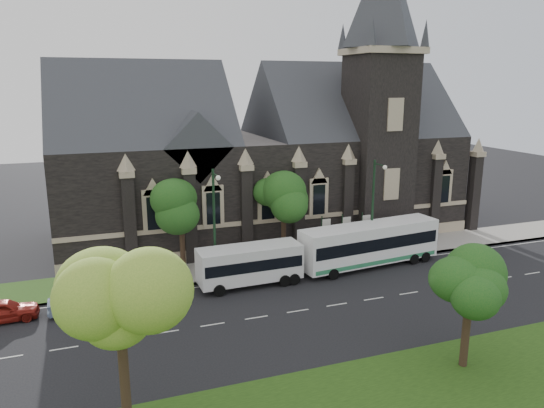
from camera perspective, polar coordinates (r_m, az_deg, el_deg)
name	(u,v)px	position (r m, az deg, el deg)	size (l,w,h in m)	color
ground	(298,311)	(35.88, 2.90, -11.88)	(160.00, 160.00, 0.00)	black
sidewalk	(255,265)	(44.08, -1.90, -6.83)	(80.00, 5.00, 0.15)	#9C978E
museum	(274,155)	(52.29, 0.23, 5.55)	(40.00, 17.70, 29.90)	black
tree_park_near	(124,297)	(22.92, -16.26, -10.02)	(4.42, 4.42, 8.56)	black
tree_park_east	(470,286)	(29.86, 21.35, -8.56)	(3.40, 3.40, 6.28)	black
tree_walk_right	(285,194)	(44.60, 1.49, 1.10)	(4.08, 4.08, 7.80)	black
tree_walk_left	(183,203)	(42.25, -9.97, 0.09)	(3.91, 3.91, 7.64)	black
street_lamp_near	(374,205)	(44.55, 11.36, -0.11)	(0.36, 1.88, 9.00)	black
street_lamp_mid	(215,219)	(39.31, -6.42, -1.73)	(0.36, 1.88, 9.00)	black
banner_flag_left	(324,234)	(45.14, 5.90, -3.32)	(0.90, 0.10, 4.00)	black
banner_flag_center	(345,231)	(46.01, 8.15, -3.06)	(0.90, 0.10, 4.00)	black
banner_flag_right	(364,229)	(46.96, 10.31, -2.81)	(0.90, 0.10, 4.00)	black
tour_coach	(370,244)	(44.17, 10.91, -4.38)	(12.89, 4.01, 3.70)	white
shuttle_bus	(250,263)	(39.54, -2.48, -6.62)	(8.11, 3.00, 3.10)	silver
box_trailer	(162,285)	(38.90, -12.21, -8.85)	(2.63, 1.55, 1.39)	white
sedan	(83,302)	(37.68, -20.44, -10.26)	(1.56, 4.46, 1.47)	#778AAC
car_far_red	(3,311)	(38.46, -27.90, -10.51)	(1.76, 4.38, 1.49)	maroon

